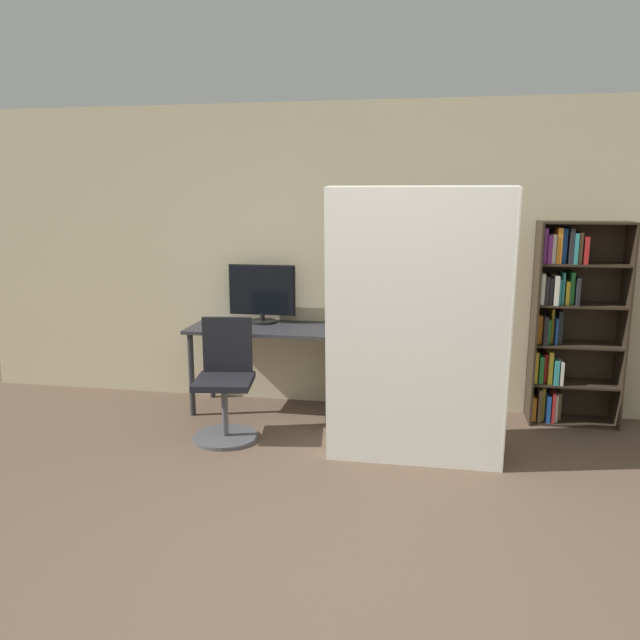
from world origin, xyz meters
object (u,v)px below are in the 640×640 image
Objects in this scene: office_chair at (225,390)px; mattress_far at (418,322)px; monitor at (262,293)px; mattress_near at (417,331)px; bookshelf at (566,321)px.

mattress_far reaches higher than office_chair.
monitor is 0.65× the size of office_chair.
mattress_near is at bearing -38.05° from monitor.
mattress_near reaches higher than bookshelf.
office_chair is 0.56× the size of bookshelf.
monitor is 2.63m from bookshelf.
mattress_far is at bearing 1.36° from office_chair.
mattress_far is (1.42, -0.81, -0.06)m from monitor.
office_chair is at bearing -178.64° from mattress_far.
mattress_near reaches higher than monitor.
mattress_far is (-1.20, -0.82, 0.11)m from bookshelf.
monitor is 0.31× the size of mattress_near.
monitor is 0.31× the size of mattress_far.
mattress_near is (1.42, -1.11, -0.05)m from monitor.
monitor reaches higher than office_chair.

